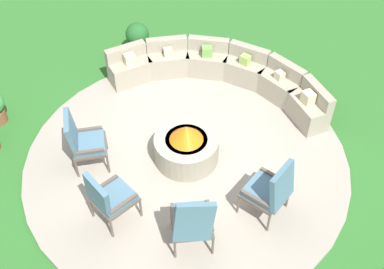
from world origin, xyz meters
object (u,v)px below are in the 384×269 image
(lounge_chair_back_left, at_px, (192,221))
(curved_stone_bench, at_px, (221,74))
(lounge_chair_front_right, at_px, (108,197))
(potted_plant_4, at_px, (138,38))
(lounge_chair_front_left, at_px, (83,140))
(fire_pit, at_px, (186,146))
(lounge_chair_back_right, at_px, (271,190))

(lounge_chair_back_left, bearing_deg, curved_stone_bench, 74.54)
(lounge_chair_front_right, height_order, potted_plant_4, lounge_chair_front_right)
(lounge_chair_front_left, relative_size, lounge_chair_front_right, 1.03)
(lounge_chair_front_right, distance_m, potted_plant_4, 4.32)
(curved_stone_bench, bearing_deg, lounge_chair_front_left, -111.60)
(fire_pit, bearing_deg, potted_plant_4, 136.34)
(lounge_chair_front_left, distance_m, lounge_chair_back_right, 3.06)
(lounge_chair_front_left, distance_m, lounge_chair_front_right, 1.25)
(lounge_chair_back_right, distance_m, potted_plant_4, 4.77)
(lounge_chair_back_left, bearing_deg, potted_plant_4, 97.14)
(curved_stone_bench, relative_size, lounge_chair_back_right, 4.02)
(fire_pit, bearing_deg, lounge_chair_back_right, -14.28)
(fire_pit, xyz_separation_m, lounge_chair_front_right, (-0.41, -1.61, 0.25))
(fire_pit, relative_size, curved_stone_bench, 0.25)
(potted_plant_4, bearing_deg, lounge_chair_back_left, -48.91)
(fire_pit, relative_size, lounge_chair_back_left, 0.92)
(fire_pit, distance_m, lounge_chair_front_right, 1.68)
(potted_plant_4, bearing_deg, fire_pit, -43.66)
(lounge_chair_front_left, bearing_deg, curved_stone_bench, 119.87)
(fire_pit, distance_m, curved_stone_bench, 2.01)
(curved_stone_bench, bearing_deg, lounge_chair_back_right, -51.65)
(lounge_chair_front_right, relative_size, potted_plant_4, 1.46)
(lounge_chair_back_left, bearing_deg, fire_pit, 86.91)
(lounge_chair_front_right, xyz_separation_m, lounge_chair_back_right, (2.03, 1.20, 0.01))
(lounge_chair_back_left, bearing_deg, lounge_chair_front_left, 131.96)
(curved_stone_bench, xyz_separation_m, lounge_chair_front_right, (-0.13, -3.60, 0.24))
(lounge_chair_front_left, bearing_deg, lounge_chair_back_right, 59.99)
(lounge_chair_back_left, relative_size, potted_plant_4, 1.60)
(lounge_chair_back_right, bearing_deg, lounge_chair_back_left, 153.98)
(lounge_chair_front_left, xyz_separation_m, lounge_chair_back_left, (2.28, -0.57, 0.01))
(lounge_chair_front_left, distance_m, potted_plant_4, 3.25)
(lounge_chair_back_left, height_order, potted_plant_4, lounge_chair_back_left)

